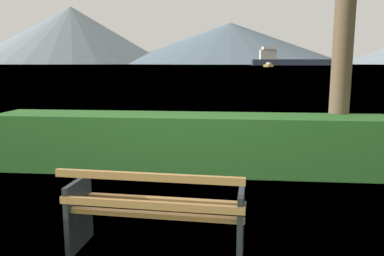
% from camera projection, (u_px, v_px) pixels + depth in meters
% --- Properties ---
extents(ground_plane, '(1400.00, 1400.00, 0.00)m').
position_uv_depth(ground_plane, '(158.00, 252.00, 3.64)').
color(ground_plane, '#4C6B33').
extents(water_surface, '(620.00, 620.00, 0.00)m').
position_uv_depth(water_surface, '(229.00, 65.00, 307.14)').
color(water_surface, '#6B8EA3').
rests_on(water_surface, ground_plane).
extents(park_bench, '(1.67, 0.67, 0.87)m').
position_uv_depth(park_bench, '(156.00, 212.00, 3.52)').
color(park_bench, '#A0703F').
rests_on(park_bench, ground_plane).
extents(hedge_row, '(6.41, 0.89, 0.94)m').
position_uv_depth(hedge_row, '(189.00, 143.00, 6.34)').
color(hedge_row, '#2D6B28').
rests_on(hedge_row, ground_plane).
extents(cargo_ship_large, '(66.01, 14.73, 13.82)m').
position_uv_depth(cargo_ship_large, '(289.00, 60.00, 287.17)').
color(cargo_ship_large, '#2D384C').
rests_on(cargo_ship_large, water_surface).
extents(fishing_boat_near, '(5.25, 8.00, 2.06)m').
position_uv_depth(fishing_boat_near, '(269.00, 65.00, 176.31)').
color(fishing_boat_near, gold).
rests_on(fishing_boat_near, water_surface).
extents(distant_hills, '(864.06, 389.42, 88.99)m').
position_uv_depth(distant_hills, '(219.00, 40.00, 572.01)').
color(distant_hills, gray).
rests_on(distant_hills, ground_plane).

